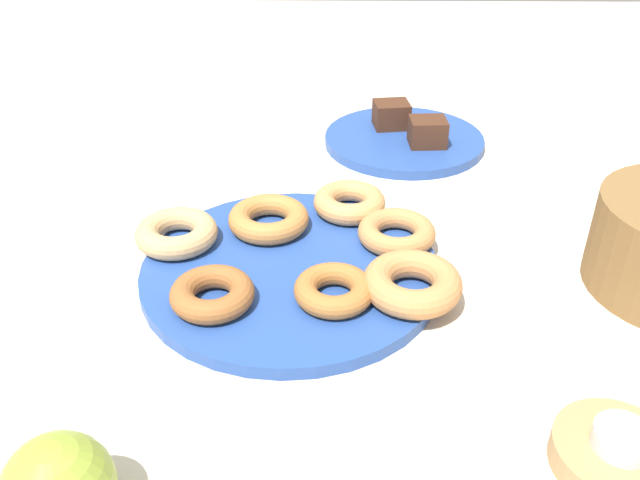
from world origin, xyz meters
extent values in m
plane|color=beige|center=(0.00, 0.00, 0.00)|extent=(2.40, 2.40, 0.00)
cylinder|color=#284C9E|center=(0.00, 0.00, 0.01)|extent=(0.30, 0.30, 0.01)
torus|color=tan|center=(-0.11, 0.06, 0.03)|extent=(0.11, 0.11, 0.02)
torus|color=#BC7A3D|center=(-0.07, -0.03, 0.03)|extent=(0.11, 0.11, 0.02)
torus|color=#995B2D|center=(0.06, -0.07, 0.03)|extent=(0.11, 0.11, 0.02)
torus|color=#AD6B33|center=(0.06, 0.04, 0.02)|extent=(0.10, 0.10, 0.02)
torus|color=tan|center=(-0.04, -0.12, 0.03)|extent=(0.11, 0.11, 0.03)
torus|color=#C6844C|center=(0.05, 0.12, 0.03)|extent=(0.11, 0.11, 0.03)
torus|color=#C6844C|center=(-0.05, 0.11, 0.02)|extent=(0.09, 0.09, 0.02)
cylinder|color=#284C9E|center=(-0.32, 0.15, 0.01)|extent=(0.23, 0.23, 0.01)
cube|color=#472819|center=(-0.36, 0.13, 0.03)|extent=(0.05, 0.05, 0.04)
cube|color=#472819|center=(-0.30, 0.17, 0.03)|extent=(0.05, 0.05, 0.04)
cylinder|color=tan|center=(0.23, 0.25, 0.01)|extent=(0.09, 0.09, 0.02)
cylinder|color=silver|center=(0.23, 0.25, 0.03)|extent=(0.04, 0.04, 0.01)
camera|label=1|loc=(0.56, 0.04, 0.40)|focal=37.51mm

